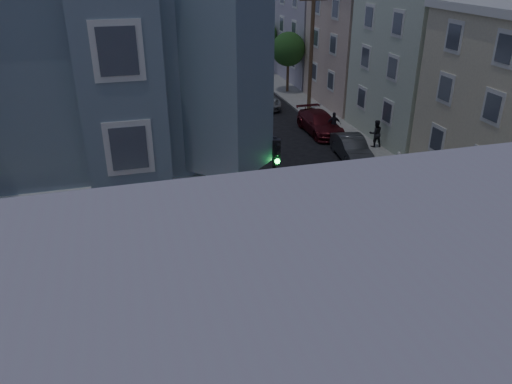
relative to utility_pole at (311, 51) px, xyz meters
name	(u,v)px	position (x,y,z in m)	size (l,w,h in m)	color
ground	(234,327)	(-12.00, -24.00, -4.80)	(120.00, 120.00, 0.00)	black
sidewalk_ne	(433,103)	(11.00, -1.00, -4.72)	(24.00, 42.00, 0.15)	gray
corner_building	(49,95)	(-18.00, -13.02, 1.02)	(14.60, 14.60, 11.40)	slate
row_house_b	(459,57)	(7.50, -8.00, 0.60)	(12.00, 8.60, 10.50)	beige
row_house_c	(391,46)	(7.50, 1.00, -0.15)	(12.00, 8.60, 9.00)	tan
row_house_d	(345,24)	(7.50, 10.00, 0.60)	(12.00, 8.60, 10.50)	#ADA5B5
utility_pole	(311,51)	(0.00, 0.00, 0.00)	(2.20, 0.30, 9.00)	#4C3826
street_tree_near	(288,49)	(0.20, 6.00, -0.86)	(3.00, 3.00, 5.30)	#4C3826
street_tree_far	(263,36)	(0.20, 14.00, -0.86)	(3.00, 3.00, 5.30)	#4C3826
running_child	(411,274)	(-5.08, -23.75, -4.03)	(0.56, 0.37, 1.54)	#D7BF6D
pedestrian_a	(376,133)	(1.00, -9.44, -3.74)	(0.88, 0.68, 1.80)	black
pedestrian_b	(334,124)	(-0.70, -6.58, -3.83)	(0.96, 0.40, 1.63)	#232128
parked_car_a	(373,198)	(-3.40, -17.51, -4.06)	(1.75, 4.35, 1.48)	#B8BBC1
parked_car_b	(352,148)	(-1.30, -10.71, -4.07)	(1.53, 4.40, 1.45)	#35383A
parked_car_c	(320,123)	(-1.30, -5.51, -4.05)	(2.09, 5.14, 1.49)	#54131A
parked_car_d	(261,98)	(-3.40, 2.22, -4.08)	(2.39, 5.19, 1.44)	#A4AAAF
traffic_signal	(276,176)	(-9.18, -19.65, -1.25)	(0.62, 0.56, 5.03)	black
fire_hydrant	(399,157)	(1.00, -12.47, -4.26)	(0.43, 0.25, 0.74)	silver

